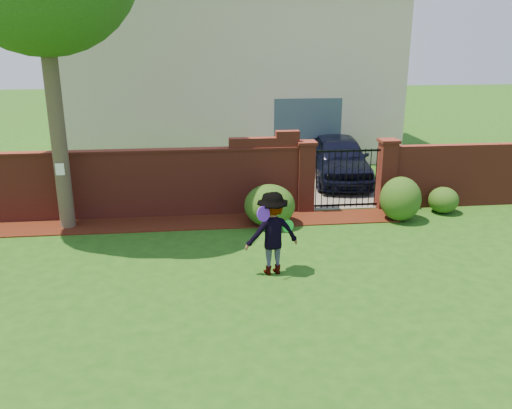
{
  "coord_description": "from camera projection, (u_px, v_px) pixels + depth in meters",
  "views": [
    {
      "loc": [
        -0.44,
        -9.29,
        4.47
      ],
      "look_at": [
        0.79,
        1.4,
        1.05
      ],
      "focal_mm": 37.36,
      "sensor_mm": 36.0,
      "label": 1
    }
  ],
  "objects": [
    {
      "name": "brick_wall",
      "position": [
        135.0,
        182.0,
        13.48
      ],
      "size": [
        8.7,
        0.31,
        2.16
      ],
      "color": "maroon",
      "rests_on": "ground"
    },
    {
      "name": "frisbee_purple",
      "position": [
        263.0,
        214.0,
        9.85
      ],
      "size": [
        0.29,
        0.23,
        0.29
      ],
      "primitive_type": "cylinder",
      "rotation": [
        1.36,
        0.0,
        0.56
      ],
      "color": "#6320CC",
      "rests_on": "man"
    },
    {
      "name": "shrub_middle",
      "position": [
        400.0,
        199.0,
        13.34
      ],
      "size": [
        1.02,
        1.02,
        1.12
      ],
      "primitive_type": "ellipsoid",
      "color": "#194615",
      "rests_on": "ground"
    },
    {
      "name": "pillar_right",
      "position": [
        386.0,
        174.0,
        14.19
      ],
      "size": [
        0.5,
        0.5,
        1.88
      ],
      "color": "maroon",
      "rests_on": "ground"
    },
    {
      "name": "paper_notice",
      "position": [
        60.0,
        169.0,
        12.38
      ],
      "size": [
        0.2,
        0.01,
        0.28
      ],
      "primitive_type": "cube",
      "color": "white",
      "rests_on": "tree"
    },
    {
      "name": "car",
      "position": [
        340.0,
        160.0,
        16.77
      ],
      "size": [
        2.16,
        4.44,
        1.46
      ],
      "primitive_type": "imported",
      "rotation": [
        0.0,
        0.0,
        -0.1
      ],
      "color": "black",
      "rests_on": "ground"
    },
    {
      "name": "frisbee_green",
      "position": [
        288.0,
        226.0,
        10.22
      ],
      "size": [
        0.25,
        0.12,
        0.24
      ],
      "primitive_type": "cylinder",
      "rotation": [
        1.43,
        0.0,
        0.27
      ],
      "color": "green",
      "rests_on": "man"
    },
    {
      "name": "pillar_left",
      "position": [
        305.0,
        176.0,
        13.95
      ],
      "size": [
        0.5,
        0.5,
        1.88
      ],
      "color": "maroon",
      "rests_on": "ground"
    },
    {
      "name": "mulch_bed",
      "position": [
        178.0,
        223.0,
        13.24
      ],
      "size": [
        11.1,
        1.08,
        0.03
      ],
      "primitive_type": "cube",
      "color": "#37130A",
      "rests_on": "ground"
    },
    {
      "name": "brick_wall_return",
      "position": [
        457.0,
        175.0,
        14.44
      ],
      "size": [
        4.0,
        0.25,
        1.7
      ],
      "primitive_type": "cube",
      "color": "maroon",
      "rests_on": "ground"
    },
    {
      "name": "iron_gate",
      "position": [
        346.0,
        179.0,
        14.1
      ],
      "size": [
        1.78,
        0.03,
        1.6
      ],
      "color": "black",
      "rests_on": "ground"
    },
    {
      "name": "shrub_right",
      "position": [
        443.0,
        200.0,
        13.98
      ],
      "size": [
        0.78,
        0.78,
        0.69
      ],
      "primitive_type": "ellipsoid",
      "color": "#194615",
      "rests_on": "ground"
    },
    {
      "name": "man",
      "position": [
        273.0,
        234.0,
        10.25
      ],
      "size": [
        1.16,
        0.8,
        1.65
      ],
      "primitive_type": "imported",
      "rotation": [
        0.0,
        0.0,
        3.32
      ],
      "color": "gray",
      "rests_on": "ground"
    },
    {
      "name": "shrub_left",
      "position": [
        270.0,
        205.0,
        13.01
      ],
      "size": [
        1.25,
        1.25,
        1.02
      ],
      "primitive_type": "ellipsoid",
      "color": "#194615",
      "rests_on": "ground"
    },
    {
      "name": "driveway",
      "position": [
        313.0,
        173.0,
        18.15
      ],
      "size": [
        3.2,
        8.0,
        0.01
      ],
      "primitive_type": "cube",
      "color": "slate",
      "rests_on": "ground"
    },
    {
      "name": "ground",
      "position": [
        223.0,
        280.0,
        10.19
      ],
      "size": [
        80.0,
        80.0,
        0.01
      ],
      "primitive_type": "cube",
      "color": "#1E4C13",
      "rests_on": "ground"
    },
    {
      "name": "house",
      "position": [
        230.0,
        71.0,
        20.7
      ],
      "size": [
        12.4,
        6.4,
        6.3
      ],
      "color": "beige",
      "rests_on": "ground"
    }
  ]
}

